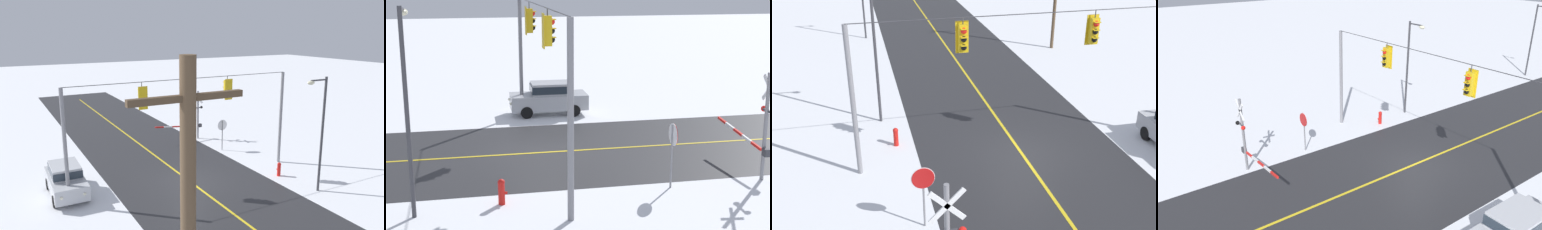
{
  "view_description": "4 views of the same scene",
  "coord_description": "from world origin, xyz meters",
  "views": [
    {
      "loc": [
        10.04,
        19.11,
        9.07
      ],
      "look_at": [
        -1.78,
        -2.86,
        3.3
      ],
      "focal_mm": 35.7,
      "sensor_mm": 36.0,
      "label": 1
    },
    {
      "loc": [
        -23.07,
        3.07,
        7.35
      ],
      "look_at": [
        -3.47,
        -0.95,
        2.44
      ],
      "focal_mm": 53.54,
      "sensor_mm": 36.0,
      "label": 2
    },
    {
      "loc": [
        -6.69,
        -16.96,
        10.34
      ],
      "look_at": [
        -2.76,
        -0.6,
        2.44
      ],
      "focal_mm": 43.76,
      "sensor_mm": 36.0,
      "label": 3
    },
    {
      "loc": [
        12.6,
        -13.6,
        10.55
      ],
      "look_at": [
        -2.55,
        -2.53,
        2.68
      ],
      "focal_mm": 35.88,
      "sensor_mm": 36.0,
      "label": 4
    }
  ],
  "objects": [
    {
      "name": "road_asphalt",
      "position": [
        0.0,
        6.0,
        0.0
      ],
      "size": [
        9.0,
        80.0,
        0.01
      ],
      "primitive_type": "cube",
      "color": "#28282B",
      "rests_on": "ground"
    },
    {
      "name": "lane_centre_line",
      "position": [
        0.0,
        6.0,
        0.01
      ],
      "size": [
        0.14,
        72.0,
        0.01
      ],
      "primitive_type": "cube",
      "color": "gold",
      "rests_on": "ground"
    },
    {
      "name": "stop_sign",
      "position": [
        -4.96,
        -4.02,
        1.71
      ],
      "size": [
        0.8,
        0.09,
        2.35
      ],
      "color": "gray",
      "rests_on": "ground"
    },
    {
      "name": "signal_span",
      "position": [
        0.03,
        -0.01,
        4.07
      ],
      "size": [
        14.2,
        0.47,
        6.22
      ],
      "color": "gray",
      "rests_on": "ground"
    },
    {
      "name": "ground_plane",
      "position": [
        0.0,
        0.0,
        0.0
      ],
      "size": [
        160.0,
        160.0,
        0.0
      ],
      "primitive_type": "plane",
      "color": "white"
    },
    {
      "name": "fire_hydrant",
      "position": [
        -5.31,
        1.99,
        0.47
      ],
      "size": [
        0.24,
        0.31,
        0.88
      ],
      "color": "red",
      "rests_on": "ground"
    },
    {
      "name": "parked_car_silver",
      "position": [
        6.86,
        -1.48,
        0.95
      ],
      "size": [
        1.87,
        4.22,
        1.74
      ],
      "color": "#B7BABF",
      "rests_on": "ground"
    },
    {
      "name": "streetlamp_near",
      "position": [
        -5.59,
        4.75,
        3.92
      ],
      "size": [
        1.39,
        0.28,
        6.5
      ],
      "color": "#38383D",
      "rests_on": "ground"
    },
    {
      "name": "railroad_crossing",
      "position": [
        -4.53,
        -7.6,
        1.99
      ],
      "size": [
        4.32,
        0.31,
        4.0
      ],
      "color": "gray",
      "rests_on": "ground"
    }
  ]
}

